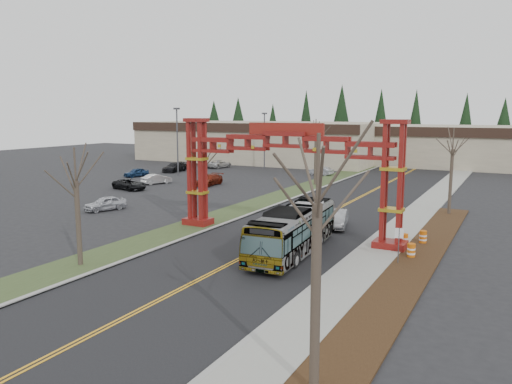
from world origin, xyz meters
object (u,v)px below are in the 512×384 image
Objects in this scene: bare_tree_right_far at (453,150)px; barrel_south at (411,251)px; retail_building_west at (262,141)px; retail_building_east at (486,146)px; parked_car_far_a at (321,171)px; bare_tree_right_near at (317,205)px; bare_tree_median_near at (76,182)px; light_pole_near at (199,151)px; parked_car_near_a at (105,203)px; barrel_north at (423,237)px; light_pole_mid at (177,137)px; parked_car_mid_a at (209,180)px; transit_bus at (293,230)px; parked_car_near_c at (129,184)px; street_sign at (399,238)px; parked_car_far_b at (219,164)px; barrel_mid at (404,240)px; silver_sedan at (337,219)px; light_pole_far at (264,137)px; bare_tree_median_mid at (203,166)px; gateway_arch at (285,158)px; bare_tree_median_far at (316,136)px; parked_car_near_b at (156,179)px; parked_car_mid_b at (136,172)px.

bare_tree_right_far is 17.01m from barrel_south.
retail_building_west reaches higher than retail_building_east.
bare_tree_right_near reaches higher than parked_car_far_a.
bare_tree_median_near is 28.59m from light_pole_near.
parked_car_near_a is 4.06× the size of barrel_north.
parked_car_mid_a is at bearing -32.73° from light_pole_mid.
parked_car_far_a is at bearing 103.99° from transit_bus.
retail_building_west is 46.51× the size of barrel_south.
street_sign reaches higher than parked_car_near_c.
parked_car_far_b reaches higher than barrel_mid.
retail_building_east is 8.69× the size of silver_sedan.
transit_bus is 51.25m from light_pole_far.
bare_tree_median_mid is at bearing -179.40° from barrel_mid.
transit_bus is 1.30× the size of bare_tree_right_near.
barrel_mid is at bearing 144.37° from parked_car_far_b.
bare_tree_right_far is at bearing 37.18° from bare_tree_median_mid.
transit_bus is at bearing -58.24° from gateway_arch.
light_pole_near is (-20.13, 18.21, 3.30)m from transit_bus.
bare_tree_right_near is at bearing -62.60° from gateway_arch.
barrel_mid is (16.74, -25.59, -5.93)m from bare_tree_median_far.
barrel_north is at bearing 5.14° from bare_tree_median_mid.
barrel_north is at bearing -90.24° from retail_building_east.
parked_car_near_c reaches higher than barrel_north.
light_pole_mid reaches higher than transit_bus.
bare_tree_right_far is at bearing -33.93° from bare_tree_median_far.
bare_tree_right_near is 3.76× the size of street_sign.
light_pole_near reaches higher than parked_car_far_a.
parked_car_near_b is 8.65m from parked_car_mid_b.
barrel_mid is (-1.26, -13.48, -5.51)m from bare_tree_right_far.
parked_car_mid_a is 0.56× the size of bare_tree_right_near.
barrel_mid is at bearing -95.36° from bare_tree_right_far.
gateway_arch reaches higher than bare_tree_right_near.
bare_tree_median_far is 8.66× the size of barrel_south.
silver_sedan is at bearing -64.38° from bare_tree_median_far.
parked_car_far_b is 0.47× the size of light_pole_mid.
transit_bus is 2.85× the size of parked_car_near_b.
parked_car_near_a is at bearing -98.28° from light_pole_near.
retail_building_west reaches higher than barrel_north.
parked_car_near_a is at bearing 179.99° from barrel_mid.
bare_tree_median_mid is at bearing 160.29° from parked_car_near_b.
parked_car_mid_a reaches higher than barrel_mid.
parked_car_mid_b is 3.79× the size of barrel_north.
bare_tree_median_near reaches higher than barrel_mid.
parked_car_far_b is 27.22m from light_pole_near.
parked_car_mid_a is at bearing 126.68° from parked_car_far_b.
bare_tree_right_far reaches higher than parked_car_far_a.
silver_sedan is at bearing -37.41° from parked_car_mid_a.
light_pole_near is (-17.65, 14.21, -1.11)m from gateway_arch.
parked_car_far_b is 56.08m from barrel_south.
bare_tree_right_near is 8.82× the size of barrel_north.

